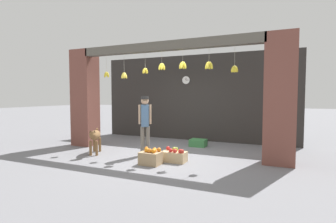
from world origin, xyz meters
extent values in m
plane|color=slate|center=(0.00, 0.00, 0.00)|extent=(60.00, 60.00, 0.00)
cube|color=#2D2B28|center=(0.00, 2.65, 1.52)|extent=(7.08, 0.12, 3.04)
cube|color=brown|center=(-2.89, 0.30, 1.52)|extent=(0.70, 0.60, 3.04)
cube|color=brown|center=(2.89, 0.30, 1.52)|extent=(0.70, 0.60, 3.04)
cube|color=#5B564C|center=(0.00, 0.12, 2.92)|extent=(5.18, 0.24, 0.24)
cylinder|color=#B2AD99|center=(-1.90, 0.13, 2.56)|extent=(0.01, 0.01, 0.49)
ellipsoid|color=yellow|center=(-1.86, 0.13, 2.23)|extent=(0.12, 0.07, 0.19)
ellipsoid|color=yellow|center=(-1.90, 0.18, 2.23)|extent=(0.07, 0.12, 0.19)
ellipsoid|color=yellow|center=(-1.95, 0.13, 2.23)|extent=(0.12, 0.07, 0.19)
ellipsoid|color=yellow|center=(-1.90, 0.09, 2.23)|extent=(0.07, 0.12, 0.19)
cylinder|color=#B2AD99|center=(-1.25, 0.09, 2.53)|extent=(0.01, 0.01, 0.54)
ellipsoid|color=yellow|center=(-1.20, 0.09, 2.18)|extent=(0.13, 0.07, 0.19)
ellipsoid|color=yellow|center=(-1.22, 0.13, 2.18)|extent=(0.10, 0.12, 0.20)
ellipsoid|color=yellow|center=(-1.27, 0.13, 2.18)|extent=(0.10, 0.12, 0.20)
ellipsoid|color=yellow|center=(-1.30, 0.09, 2.18)|extent=(0.13, 0.07, 0.19)
ellipsoid|color=yellow|center=(-1.27, 0.04, 2.18)|extent=(0.10, 0.12, 0.20)
ellipsoid|color=yellow|center=(-1.22, 0.04, 2.18)|extent=(0.10, 0.12, 0.20)
cylinder|color=#B2AD99|center=(-0.60, 0.17, 2.59)|extent=(0.01, 0.01, 0.43)
ellipsoid|color=yellow|center=(-0.56, 0.17, 2.30)|extent=(0.12, 0.06, 0.18)
ellipsoid|color=yellow|center=(-0.60, 0.21, 2.30)|extent=(0.06, 0.12, 0.18)
ellipsoid|color=yellow|center=(-0.65, 0.17, 2.30)|extent=(0.12, 0.06, 0.18)
ellipsoid|color=yellow|center=(-0.60, 0.12, 2.30)|extent=(0.06, 0.12, 0.18)
cylinder|color=#B2AD99|center=(-0.05, 0.09, 2.63)|extent=(0.01, 0.01, 0.33)
ellipsoid|color=yellow|center=(0.00, 0.09, 2.38)|extent=(0.13, 0.07, 0.20)
ellipsoid|color=yellow|center=(-0.03, 0.14, 2.38)|extent=(0.10, 0.12, 0.21)
ellipsoid|color=yellow|center=(-0.08, 0.14, 2.38)|extent=(0.10, 0.12, 0.21)
ellipsoid|color=yellow|center=(-0.10, 0.09, 2.38)|extent=(0.13, 0.07, 0.20)
ellipsoid|color=yellow|center=(-0.08, 0.05, 2.38)|extent=(0.10, 0.12, 0.21)
ellipsoid|color=yellow|center=(-0.03, 0.05, 2.38)|extent=(0.10, 0.12, 0.21)
cylinder|color=#B2AD99|center=(0.56, 0.07, 2.64)|extent=(0.01, 0.01, 0.32)
ellipsoid|color=yellow|center=(0.61, 0.07, 2.38)|extent=(0.14, 0.07, 0.21)
ellipsoid|color=yellow|center=(0.56, 0.12, 2.38)|extent=(0.07, 0.14, 0.21)
ellipsoid|color=yellow|center=(0.51, 0.07, 2.38)|extent=(0.14, 0.07, 0.21)
ellipsoid|color=yellow|center=(0.56, 0.02, 2.38)|extent=(0.07, 0.14, 0.21)
cylinder|color=#B2AD99|center=(1.23, 0.16, 2.63)|extent=(0.01, 0.01, 0.35)
ellipsoid|color=yellow|center=(1.28, 0.16, 2.36)|extent=(0.14, 0.07, 0.21)
ellipsoid|color=yellow|center=(1.23, 0.21, 2.36)|extent=(0.07, 0.14, 0.21)
ellipsoid|color=yellow|center=(1.18, 0.16, 2.36)|extent=(0.14, 0.07, 0.21)
ellipsoid|color=yellow|center=(1.23, 0.11, 2.36)|extent=(0.07, 0.14, 0.21)
cylinder|color=#B2AD99|center=(1.87, 0.15, 2.56)|extent=(0.01, 0.01, 0.48)
ellipsoid|color=yellow|center=(1.91, 0.15, 2.24)|extent=(0.12, 0.06, 0.18)
ellipsoid|color=yellow|center=(1.89, 0.18, 2.24)|extent=(0.10, 0.11, 0.19)
ellipsoid|color=yellow|center=(1.86, 0.19, 2.24)|extent=(0.08, 0.12, 0.18)
ellipsoid|color=yellow|center=(1.83, 0.17, 2.24)|extent=(0.11, 0.09, 0.19)
ellipsoid|color=yellow|center=(1.83, 0.13, 2.24)|extent=(0.11, 0.09, 0.19)
ellipsoid|color=yellow|center=(1.86, 0.10, 2.24)|extent=(0.08, 0.12, 0.18)
ellipsoid|color=yellow|center=(1.89, 0.11, 2.24)|extent=(0.10, 0.11, 0.19)
ellipsoid|color=brown|center=(-1.76, -0.59, 0.51)|extent=(0.56, 0.71, 0.27)
cylinder|color=brown|center=(-1.57, -0.77, 0.20)|extent=(0.07, 0.07, 0.39)
cylinder|color=brown|center=(-1.71, -0.85, 0.20)|extent=(0.07, 0.07, 0.39)
cylinder|color=brown|center=(-1.82, -0.33, 0.20)|extent=(0.07, 0.07, 0.39)
cylinder|color=brown|center=(-1.96, -0.41, 0.20)|extent=(0.07, 0.07, 0.39)
ellipsoid|color=brown|center=(-1.58, -0.91, 0.57)|extent=(0.27, 0.30, 0.18)
cone|color=brown|center=(-1.54, -0.89, 0.67)|extent=(0.06, 0.06, 0.07)
cone|color=brown|center=(-1.63, -0.94, 0.67)|extent=(0.06, 0.06, 0.07)
cylinder|color=brown|center=(-1.94, -0.27, 0.54)|extent=(0.14, 0.20, 0.27)
cylinder|color=#6B665B|center=(-0.34, -0.19, 0.39)|extent=(0.11, 0.11, 0.78)
cylinder|color=#6B665B|center=(-0.46, -0.26, 0.39)|extent=(0.11, 0.11, 0.78)
cube|color=#4C7099|center=(-0.40, -0.22, 1.07)|extent=(0.26, 0.25, 0.58)
cylinder|color=tan|center=(-0.28, -0.15, 1.10)|extent=(0.06, 0.06, 0.51)
cylinder|color=tan|center=(-0.52, -0.29, 1.10)|extent=(0.06, 0.06, 0.51)
sphere|color=tan|center=(-0.40, -0.22, 1.46)|extent=(0.20, 0.20, 0.20)
cylinder|color=#2D2D2D|center=(-0.40, -0.22, 1.55)|extent=(0.20, 0.20, 0.07)
cube|color=#2D2D2D|center=(-0.35, -0.31, 1.52)|extent=(0.20, 0.18, 0.01)
cube|color=tan|center=(0.18, -0.98, 0.15)|extent=(0.47, 0.38, 0.30)
sphere|color=orange|center=(0.00, -0.87, 0.34)|extent=(0.10, 0.10, 0.10)
sphere|color=orange|center=(0.08, -1.03, 0.34)|extent=(0.10, 0.10, 0.10)
sphere|color=orange|center=(0.11, -1.03, 0.34)|extent=(0.10, 0.10, 0.10)
sphere|color=orange|center=(0.18, -1.05, 0.34)|extent=(0.10, 0.10, 0.10)
sphere|color=orange|center=(0.26, -0.96, 0.34)|extent=(0.10, 0.10, 0.10)
sphere|color=orange|center=(0.34, -0.87, 0.34)|extent=(0.10, 0.10, 0.10)
sphere|color=orange|center=(0.28, -1.03, 0.34)|extent=(0.10, 0.10, 0.10)
sphere|color=orange|center=(0.29, -1.06, 0.34)|extent=(0.10, 0.10, 0.10)
sphere|color=orange|center=(0.23, -0.90, 0.34)|extent=(0.10, 0.10, 0.10)
cube|color=tan|center=(0.58, -0.53, 0.12)|extent=(0.58, 0.35, 0.25)
sphere|color=red|center=(0.82, -0.62, 0.29)|extent=(0.10, 0.10, 0.10)
sphere|color=red|center=(0.64, -0.63, 0.29)|extent=(0.10, 0.10, 0.10)
sphere|color=red|center=(0.52, -0.62, 0.29)|extent=(0.10, 0.10, 0.10)
sphere|color=#99B238|center=(0.54, -0.45, 0.29)|extent=(0.10, 0.10, 0.10)
sphere|color=#99B238|center=(0.59, -0.43, 0.29)|extent=(0.10, 0.10, 0.10)
sphere|color=red|center=(0.36, -0.42, 0.29)|extent=(0.10, 0.10, 0.10)
sphere|color=red|center=(0.64, -0.63, 0.29)|extent=(0.10, 0.10, 0.10)
sphere|color=red|center=(0.77, -0.61, 0.29)|extent=(0.10, 0.10, 0.10)
cube|color=#387A42|center=(0.52, 1.55, 0.11)|extent=(0.50, 0.41, 0.23)
cylinder|color=#2D60AD|center=(-0.21, -0.55, 0.12)|extent=(0.07, 0.07, 0.23)
cylinder|color=black|center=(-0.21, -0.55, 0.24)|extent=(0.04, 0.04, 0.03)
cylinder|color=black|center=(-0.27, 2.58, 2.16)|extent=(0.30, 0.01, 0.30)
cylinder|color=white|center=(-0.27, 2.57, 2.16)|extent=(0.28, 0.02, 0.28)
cube|color=black|center=(-0.27, 2.55, 2.19)|extent=(0.01, 0.01, 0.08)
cube|color=black|center=(-0.23, 2.55, 2.16)|extent=(0.11, 0.01, 0.01)
camera|label=1|loc=(3.01, -6.30, 1.61)|focal=28.00mm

